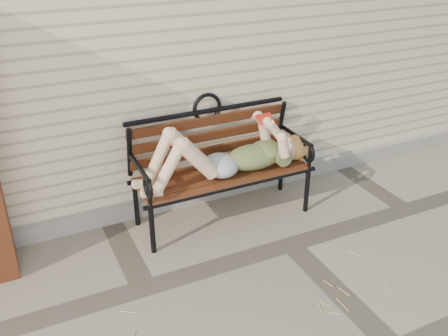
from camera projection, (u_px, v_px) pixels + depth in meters
ground at (290, 244)px, 4.10m from camera, size 80.00×80.00×0.00m
house_wall at (161, 2)px, 5.83m from camera, size 8.00×4.00×3.00m
foundation_strip at (237, 185)px, 4.85m from camera, size 8.00×0.10×0.15m
garden_bench at (218, 153)px, 4.28m from camera, size 1.65×0.66×1.07m
reading_woman at (226, 155)px, 4.17m from camera, size 1.55×0.35×0.49m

